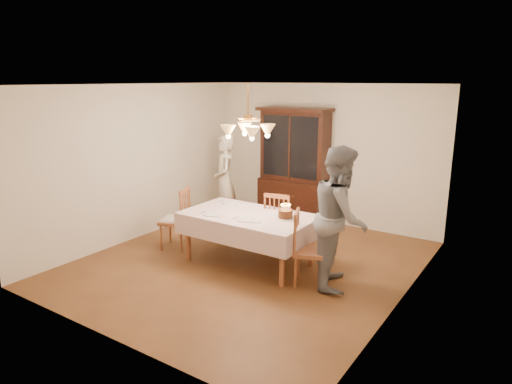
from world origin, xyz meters
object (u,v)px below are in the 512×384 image
Objects in this scene: elderly_woman at (225,181)px; birthday_cake at (286,214)px; china_hutch at (294,167)px; dining_table at (248,219)px; chair_far_side at (280,226)px.

elderly_woman reaches higher than birthday_cake.
china_hutch is 1.35m from elderly_woman.
dining_table is 0.88× the size of china_hutch.
chair_far_side is 3.33× the size of birthday_cake.
chair_far_side is at bearing 23.25° from elderly_woman.
china_hutch is 2.40m from birthday_cake.
china_hutch is at bearing 102.52° from dining_table.
dining_table is at bearing -77.48° from china_hutch.
elderly_woman is (-1.60, 0.68, 0.40)m from chair_far_side.
birthday_cake is at bearing -52.86° from chair_far_side.
birthday_cake is (1.06, -2.14, -0.22)m from china_hutch.
birthday_cake is (0.36, -0.48, 0.37)m from chair_far_side.
dining_table is 6.33× the size of birthday_cake.
birthday_cake is (0.56, 0.12, 0.13)m from dining_table.
elderly_woman is (-1.41, 1.28, 0.16)m from dining_table.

